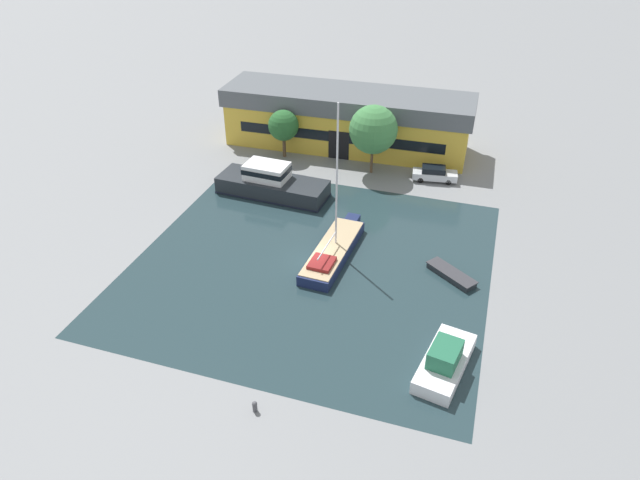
# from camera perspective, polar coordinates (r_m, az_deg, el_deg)

# --- Properties ---
(ground_plane) EXTENTS (440.00, 440.00, 0.00)m
(ground_plane) POSITION_cam_1_polar(r_m,az_deg,el_deg) (48.59, -0.78, -2.32)
(ground_plane) COLOR gray
(water_canal) EXTENTS (29.34, 28.84, 0.01)m
(water_canal) POSITION_cam_1_polar(r_m,az_deg,el_deg) (48.59, -0.78, -2.32)
(water_canal) COLOR #23383D
(water_canal) RESTS_ON ground
(warehouse_building) EXTENTS (29.15, 8.45, 6.73)m
(warehouse_building) POSITION_cam_1_polar(r_m,az_deg,el_deg) (68.56, 2.72, 11.99)
(warehouse_building) COLOR gold
(warehouse_building) RESTS_ON ground
(quay_tree_near_building) EXTENTS (5.17, 5.17, 7.61)m
(quay_tree_near_building) POSITION_cam_1_polar(r_m,az_deg,el_deg) (61.55, 5.36, 10.94)
(quay_tree_near_building) COLOR brown
(quay_tree_near_building) RESTS_ON ground
(quay_tree_by_water) EXTENTS (3.48, 3.48, 5.56)m
(quay_tree_by_water) POSITION_cam_1_polar(r_m,az_deg,el_deg) (65.70, -3.68, 11.35)
(quay_tree_by_water) COLOR brown
(quay_tree_by_water) RESTS_ON ground
(parked_car) EXTENTS (4.92, 2.44, 1.61)m
(parked_car) POSITION_cam_1_polar(r_m,az_deg,el_deg) (62.48, 11.38, 6.52)
(parked_car) COLOR silver
(parked_car) RESTS_ON ground
(sailboat_moored) EXTENTS (3.17, 11.17, 13.54)m
(sailboat_moored) POSITION_cam_1_polar(r_m,az_deg,el_deg) (49.17, 1.34, -0.99)
(sailboat_moored) COLOR #19234C
(sailboat_moored) RESTS_ON water_canal
(motor_cruiser) EXTENTS (11.60, 4.60, 3.32)m
(motor_cruiser) POSITION_cam_1_polar(r_m,az_deg,el_deg) (58.60, -4.89, 5.65)
(motor_cruiser) COLOR #23282D
(motor_cruiser) RESTS_ON water_canal
(small_dinghy) EXTENTS (4.47, 3.77, 0.54)m
(small_dinghy) POSITION_cam_1_polar(r_m,az_deg,el_deg) (48.06, 12.99, -3.37)
(small_dinghy) COLOR #23282D
(small_dinghy) RESTS_ON water_canal
(cabin_boat) EXTENTS (3.67, 6.65, 2.31)m
(cabin_boat) POSITION_cam_1_polar(r_m,az_deg,el_deg) (39.56, 12.37, -11.73)
(cabin_boat) COLOR white
(cabin_boat) RESTS_ON water_canal
(mooring_bollard) EXTENTS (0.33, 0.33, 0.79)m
(mooring_bollard) POSITION_cam_1_polar(r_m,az_deg,el_deg) (36.85, -6.54, -16.19)
(mooring_bollard) COLOR #47474C
(mooring_bollard) RESTS_ON ground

